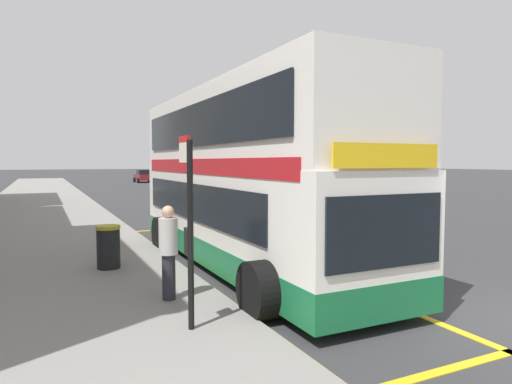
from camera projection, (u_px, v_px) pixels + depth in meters
ground_plane at (139, 195)px, 35.97m from camera, size 260.00×260.00×0.00m
pavement_near at (42, 197)px, 32.94m from camera, size 6.00×76.00×0.14m
double_decker_bus at (243, 184)px, 11.25m from camera, size 3.18×10.37×4.40m
bus_bay_markings at (235, 264)px, 11.53m from camera, size 2.82×13.31×0.01m
bus_stop_sign at (189, 217)px, 6.65m from camera, size 0.09×0.51×2.88m
parked_car_maroon_distant at (144, 176)px, 57.17m from camera, size 2.09×4.20×1.62m
parked_car_navy_ahead at (240, 196)px, 24.24m from camera, size 2.09×4.20×1.62m
parked_car_navy_across at (193, 183)px, 37.94m from camera, size 2.09×4.20×1.62m
pedestrian_further_back at (168, 249)px, 8.07m from camera, size 0.34×0.34×1.71m
litter_bin at (108, 247)px, 10.49m from camera, size 0.56×0.56×1.00m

